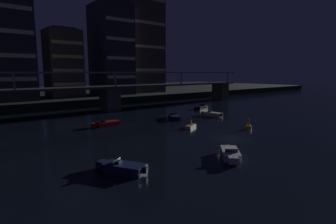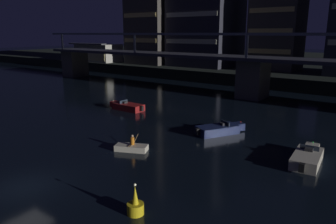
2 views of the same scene
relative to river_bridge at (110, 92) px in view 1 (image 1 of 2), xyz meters
name	(u,v)px [view 1 (image 1 of 2)]	position (x,y,z in m)	size (l,w,h in m)	color
ground_plane	(229,138)	(0.00, -35.75, -4.47)	(400.00, 400.00, 0.00)	black
far_riverbank	(51,94)	(0.00, 48.01, -3.37)	(240.00, 80.00, 2.20)	black
river_bridge	(110,92)	(0.00, 0.00, 0.00)	(88.41, 6.40, 9.38)	#4C4944
tower_west_tall	(0,44)	(-19.22, 18.96, 11.49)	(13.34, 12.77, 27.82)	#282833
tower_central	(64,63)	(-3.85, 20.37, 7.32)	(9.17, 8.26, 19.47)	#423D38
tower_east_tall	(111,50)	(11.53, 20.65, 12.02)	(10.37, 12.94, 28.88)	#282833
tower_east_low	(141,36)	(23.96, 21.80, 17.41)	(13.90, 10.34, 39.66)	#38332D
speedboat_near_left	(174,117)	(4.45, -18.62, -4.05)	(3.54, 4.89, 1.16)	#19234C
speedboat_near_center	(106,124)	(-9.40, -16.75, -4.05)	(5.19, 1.81, 1.16)	maroon
speedboat_near_right	(212,114)	(13.02, -21.12, -4.05)	(2.15, 5.23, 1.16)	beige
speedboat_mid_left	(230,154)	(-6.86, -41.16, -4.05)	(4.39, 4.39, 1.16)	silver
speedboat_mid_center	(122,168)	(-18.05, -37.35, -4.05)	(3.58, 4.87, 1.16)	#19234C
speedboat_mid_right	(201,107)	(19.56, -11.80, -4.05)	(5.21, 2.64, 1.16)	black
channel_buoy	(249,126)	(7.55, -33.81, -3.99)	(0.90, 0.90, 1.76)	yellow
dinghy_with_paddler	(190,126)	(0.88, -26.99, -4.19)	(2.82, 2.70, 1.36)	beige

